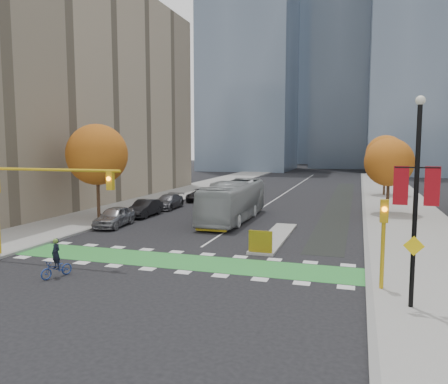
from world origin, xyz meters
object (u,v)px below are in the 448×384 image
Objects in this scene: hazard_board at (260,242)px; banner_lamppost at (416,193)px; tree_east_near at (389,162)px; parked_car_a at (114,217)px; tree_west at (97,155)px; parked_car_d at (200,195)px; tree_east_far at (385,154)px; parked_car_c at (168,202)px; bus at (233,201)px; cyclist at (57,264)px; traffic_signal_west at (33,188)px; traffic_signal_east at (383,231)px; parked_car_b at (145,208)px.

hazard_board is 0.17× the size of banner_lamppost.
parked_car_a is at bearing -149.40° from tree_east_near.
tree_west is 15.77m from parked_car_d.
tree_east_far is 28.57m from parked_car_c.
tree_east_far reaches higher than bus.
tree_east_far is 3.95× the size of cyclist.
parked_car_a is (-21.50, -28.42, -4.45)m from tree_east_far.
parked_car_c is at bearing -173.85° from tree_east_near.
traffic_signal_west is 18.48m from traffic_signal_east.
parked_car_a is at bearing 157.52° from hazard_board.
tree_west is 1.65× the size of parked_car_c.
traffic_signal_west reaches higher than parked_car_c.
tree_west is (-16.00, 7.80, 4.82)m from hazard_board.
traffic_signal_west is at bearing -88.94° from parked_car_a.
tree_east_near is (24.00, 10.00, -0.75)m from tree_west.
tree_west is 6.17m from parked_car_a.
hazard_board is at bearing 138.21° from banner_lamppost.
cyclist is 0.39× the size of parked_car_c.
tree_west reaches higher than parked_car_d.
cyclist is at bearing -112.60° from tree_east_far.
tree_west is 4.25× the size of cyclist.
tree_east_far reaches higher than traffic_signal_east.
tree_west is 1.77× the size of parked_car_a.
parked_car_d is (-3.49, 29.46, 0.04)m from cyclist.
tree_west is 1.16× the size of tree_east_near.
parked_car_b reaches higher than hazard_board.
hazard_board is 35.13m from tree_east_far.
tree_east_far is 1.67× the size of parked_car_b.
traffic_signal_west is at bearing -71.98° from tree_west.
tree_east_near is at bearing 18.60° from parked_car_b.
parked_car_c is at bearing 68.81° from tree_west.
parked_car_a is (-4.43, 12.58, 0.15)m from cyclist.
bus is at bearing -30.83° from parked_car_c.
hazard_board is 18.44m from tree_west.
parked_car_a is at bearing -146.25° from bus.
tree_east_far is 1.64× the size of parked_car_a.
bus is at bearing 15.63° from tree_west.
bus is (11.22, 3.14, -3.93)m from tree_west.
parked_car_b is at bearing -99.07° from parked_car_d.
bus reaches higher than cyclist.
bus reaches higher than hazard_board.
hazard_board is 16.74m from parked_car_b.
tree_west reaches higher than parked_car_a.
banner_lamppost is at bearing -48.93° from parked_car_c.
parked_car_b is (-20.50, 17.24, -3.86)m from banner_lamppost.
bus is (3.79, 18.14, 1.04)m from cyclist.
banner_lamppost reaches higher than tree_east_far.
parked_car_a reaches higher than parked_car_c.
tree_west reaches higher than parked_car_c.
tree_east_near is 14.85m from bus.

